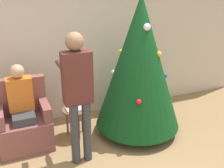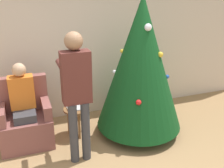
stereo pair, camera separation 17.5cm
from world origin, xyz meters
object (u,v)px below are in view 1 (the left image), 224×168
(christmas_tree, at_px, (139,63))
(person_standing, at_px, (78,88))
(person_seated, at_px, (22,104))
(side_stool, at_px, (76,113))
(armchair, at_px, (24,123))

(christmas_tree, xyz_separation_m, person_standing, (-1.10, -0.37, -0.11))
(person_seated, distance_m, person_standing, 1.01)
(person_seated, xyz_separation_m, side_stool, (0.79, -0.03, -0.30))
(christmas_tree, height_order, side_stool, christmas_tree)
(christmas_tree, relative_size, armchair, 2.17)
(armchair, xyz_separation_m, person_seated, (0.00, -0.03, 0.35))
(armchair, bearing_deg, christmas_tree, -9.52)
(christmas_tree, bearing_deg, person_standing, -161.34)
(side_stool, bearing_deg, person_seated, 178.16)
(christmas_tree, height_order, person_standing, christmas_tree)
(person_seated, relative_size, side_stool, 2.67)
(christmas_tree, bearing_deg, side_stool, 166.11)
(christmas_tree, bearing_deg, armchair, 170.48)
(christmas_tree, relative_size, side_stool, 4.65)
(armchair, distance_m, side_stool, 0.79)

